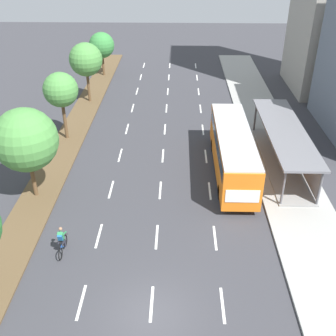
{
  "coord_description": "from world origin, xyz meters",
  "views": [
    {
      "loc": [
        1.17,
        -13.21,
        15.99
      ],
      "look_at": [
        0.52,
        11.87,
        1.2
      ],
      "focal_mm": 43.56,
      "sensor_mm": 36.0,
      "label": 1
    }
  ],
  "objects_px": {
    "bus": "(233,148)",
    "median_tree_fourth": "(86,60)",
    "bus_shelter": "(287,143)",
    "median_tree_second": "(26,140)",
    "cyclist": "(62,241)",
    "median_tree_third": "(61,90)",
    "median_tree_fifth": "(102,45)"
  },
  "relations": [
    {
      "from": "median_tree_third",
      "to": "cyclist",
      "type": "bearing_deg",
      "value": -77.3
    },
    {
      "from": "cyclist",
      "to": "median_tree_third",
      "type": "relative_size",
      "value": 0.31
    },
    {
      "from": "median_tree_fourth",
      "to": "median_tree_fifth",
      "type": "bearing_deg",
      "value": 89.57
    },
    {
      "from": "bus",
      "to": "median_tree_fifth",
      "type": "relative_size",
      "value": 2.17
    },
    {
      "from": "bus_shelter",
      "to": "median_tree_fourth",
      "type": "relative_size",
      "value": 2.03
    },
    {
      "from": "bus_shelter",
      "to": "cyclist",
      "type": "relative_size",
      "value": 6.78
    },
    {
      "from": "bus",
      "to": "cyclist",
      "type": "xyz_separation_m",
      "value": [
        -10.51,
        -9.12,
        -1.28
      ]
    },
    {
      "from": "bus_shelter",
      "to": "bus",
      "type": "xyz_separation_m",
      "value": [
        -4.28,
        -1.39,
        0.2
      ]
    },
    {
      "from": "cyclist",
      "to": "median_tree_second",
      "type": "height_order",
      "value": "median_tree_second"
    },
    {
      "from": "bus",
      "to": "median_tree_fifth",
      "type": "bearing_deg",
      "value": 120.09
    },
    {
      "from": "median_tree_fourth",
      "to": "bus_shelter",
      "type": "bearing_deg",
      "value": -35.92
    },
    {
      "from": "bus",
      "to": "median_tree_second",
      "type": "xyz_separation_m",
      "value": [
        -13.79,
        -3.52,
        2.25
      ]
    },
    {
      "from": "median_tree_fourth",
      "to": "median_tree_fifth",
      "type": "distance_m",
      "value": 8.92
    },
    {
      "from": "median_tree_second",
      "to": "median_tree_third",
      "type": "bearing_deg",
      "value": 89.93
    },
    {
      "from": "bus_shelter",
      "to": "bus",
      "type": "distance_m",
      "value": 4.51
    },
    {
      "from": "bus",
      "to": "median_tree_fourth",
      "type": "distance_m",
      "value": 19.76
    },
    {
      "from": "median_tree_fourth",
      "to": "median_tree_second",
      "type": "bearing_deg",
      "value": -91.02
    },
    {
      "from": "bus_shelter",
      "to": "cyclist",
      "type": "xyz_separation_m",
      "value": [
        -14.79,
        -10.51,
        -1.08
      ]
    },
    {
      "from": "bus",
      "to": "median_tree_fourth",
      "type": "height_order",
      "value": "median_tree_fourth"
    },
    {
      "from": "median_tree_second",
      "to": "bus",
      "type": "bearing_deg",
      "value": 14.32
    },
    {
      "from": "median_tree_second",
      "to": "median_tree_fourth",
      "type": "distance_m",
      "value": 17.78
    },
    {
      "from": "median_tree_second",
      "to": "cyclist",
      "type": "bearing_deg",
      "value": -59.68
    },
    {
      "from": "cyclist",
      "to": "median_tree_second",
      "type": "xyz_separation_m",
      "value": [
        -3.28,
        5.6,
        3.53
      ]
    },
    {
      "from": "median_tree_second",
      "to": "median_tree_fourth",
      "type": "relative_size",
      "value": 1.03
    },
    {
      "from": "cyclist",
      "to": "bus_shelter",
      "type": "bearing_deg",
      "value": 35.39
    },
    {
      "from": "bus",
      "to": "median_tree_fifth",
      "type": "height_order",
      "value": "median_tree_fifth"
    },
    {
      "from": "bus_shelter",
      "to": "median_tree_fourth",
      "type": "xyz_separation_m",
      "value": [
        -17.75,
        12.86,
        2.65
      ]
    },
    {
      "from": "cyclist",
      "to": "median_tree_fourth",
      "type": "height_order",
      "value": "median_tree_fourth"
    },
    {
      "from": "bus_shelter",
      "to": "median_tree_third",
      "type": "relative_size",
      "value": 2.12
    },
    {
      "from": "bus",
      "to": "median_tree_second",
      "type": "bearing_deg",
      "value": -165.68
    },
    {
      "from": "bus",
      "to": "median_tree_second",
      "type": "distance_m",
      "value": 14.41
    },
    {
      "from": "median_tree_third",
      "to": "median_tree_fourth",
      "type": "relative_size",
      "value": 0.96
    }
  ]
}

